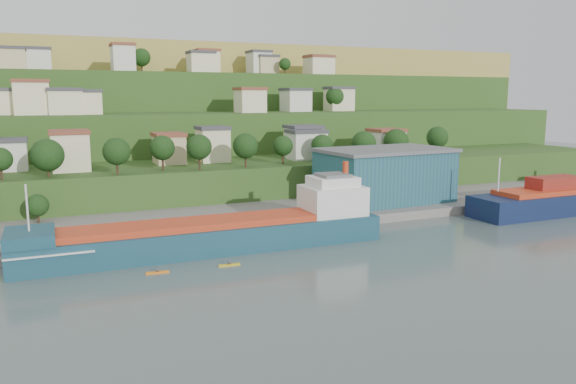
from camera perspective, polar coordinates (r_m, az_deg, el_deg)
ground at (r=95.44m, az=-1.72°, el=-6.77°), size 500.00×500.00×0.00m
quay at (r=128.13m, az=1.87°, el=-2.50°), size 220.00×26.00×4.00m
hillside at (r=257.27m, az=-16.00°, el=3.30°), size 360.00×210.72×96.00m
cargo_ship_near at (r=100.75m, az=-6.97°, el=-4.40°), size 64.43×10.93×16.54m
warehouse at (r=137.07m, az=9.78°, el=1.75°), size 32.15×20.95×12.80m
dinghy at (r=107.44m, az=-26.97°, el=-5.06°), size 4.58×2.02×0.89m
kayak_orange at (r=90.01m, az=-13.13°, el=-7.88°), size 3.58×0.95×0.89m
kayak_yellow at (r=91.94m, az=-5.99°, el=-7.30°), size 3.59×0.90×0.89m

